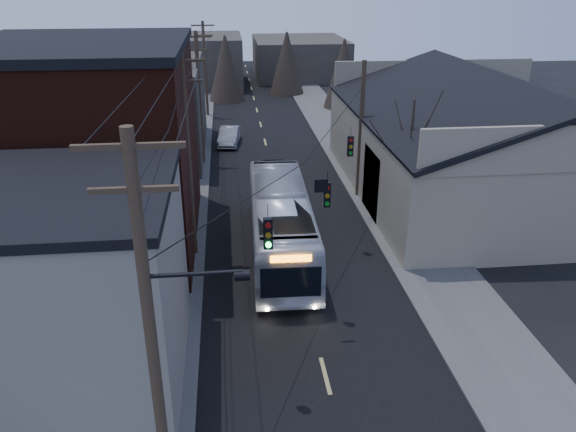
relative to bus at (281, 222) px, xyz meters
name	(u,v)px	position (x,y,z in m)	size (l,w,h in m)	color
road_surface	(273,173)	(0.64, 12.32, -1.69)	(9.00, 110.00, 0.02)	black
sidewalk_left	(181,176)	(-5.86, 12.32, -1.64)	(4.00, 110.00, 0.12)	#474744
sidewalk_right	(362,169)	(7.14, 12.32, -1.64)	(4.00, 110.00, 0.12)	#474744
building_clapboard	(55,291)	(-8.36, -8.68, 1.80)	(8.00, 8.00, 7.00)	gray
building_brick	(89,151)	(-9.36, 2.32, 3.30)	(10.00, 12.00, 10.00)	black
building_left_far	(143,109)	(-8.86, 18.32, 1.80)	(9.00, 14.00, 7.00)	#362F2B
warehouse	(483,152)	(13.64, 7.32, 1.00)	(16.16, 20.60, 7.73)	gray
building_far_left	(201,61)	(-5.36, 47.32, 1.30)	(10.00, 12.00, 6.00)	#362F2B
building_far_right	(299,58)	(7.64, 52.32, 0.80)	(12.00, 14.00, 5.00)	#362F2B
bare_tree	(409,167)	(7.14, 2.32, 1.90)	(0.40, 0.40, 7.20)	black
utility_lines	(227,127)	(-2.47, 6.47, 3.26)	(11.24, 45.28, 10.50)	#382B1E
bus	(281,222)	(0.00, 0.00, 0.00)	(2.85, 12.17, 3.39)	silver
parked_car	(229,136)	(-2.36, 20.02, -0.99)	(1.50, 4.31, 1.42)	#97989E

